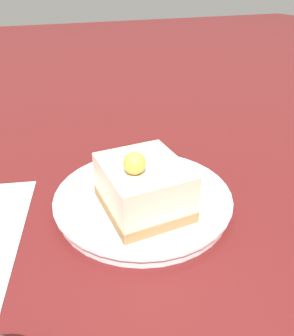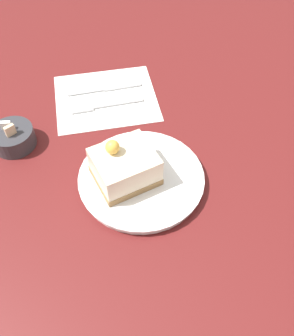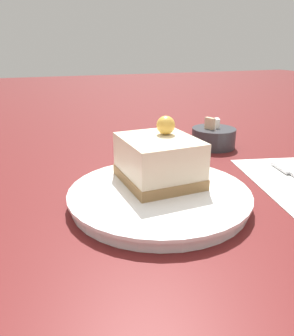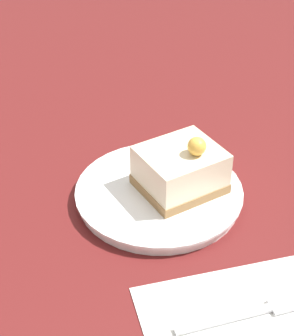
% 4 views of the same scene
% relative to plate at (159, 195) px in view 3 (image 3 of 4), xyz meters
% --- Properties ---
extents(ground_plane, '(4.00, 4.00, 0.00)m').
position_rel_plate_xyz_m(ground_plane, '(-0.02, -0.01, -0.01)').
color(ground_plane, '#5B1919').
extents(plate, '(0.23, 0.23, 0.02)m').
position_rel_plate_xyz_m(plate, '(0.00, 0.00, 0.00)').
color(plate, white).
rests_on(plate, ground_plane).
extents(cake_slice, '(0.10, 0.11, 0.09)m').
position_rel_plate_xyz_m(cake_slice, '(0.01, 0.03, 0.04)').
color(cake_slice, '#9E7547').
rests_on(cake_slice, plate).
extents(sugar_bowl, '(0.09, 0.09, 0.06)m').
position_rel_plate_xyz_m(sugar_bowl, '(0.20, 0.19, 0.01)').
color(sugar_bowl, '#333338').
rests_on(sugar_bowl, ground_plane).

